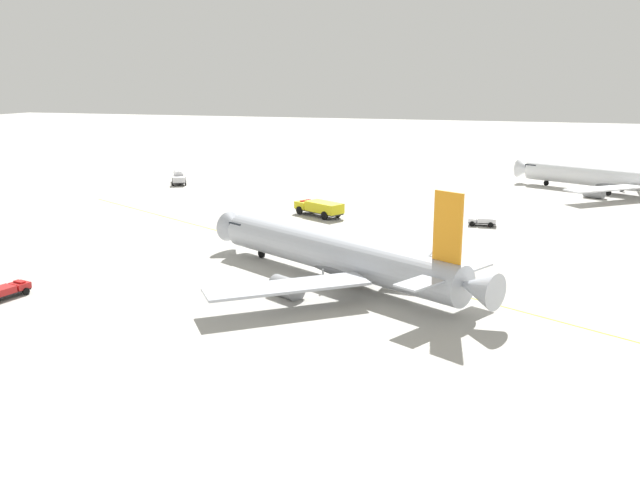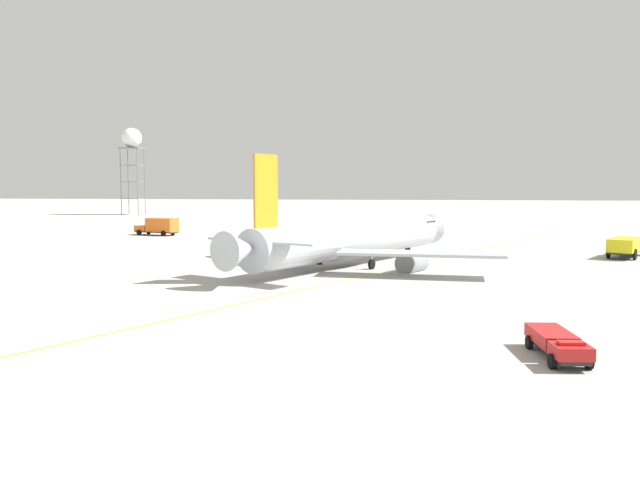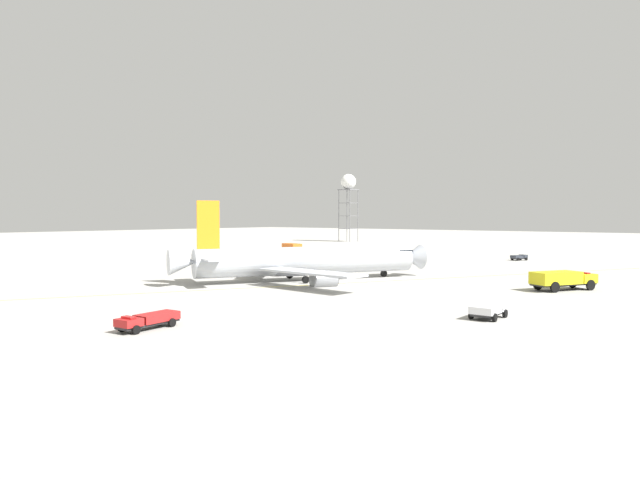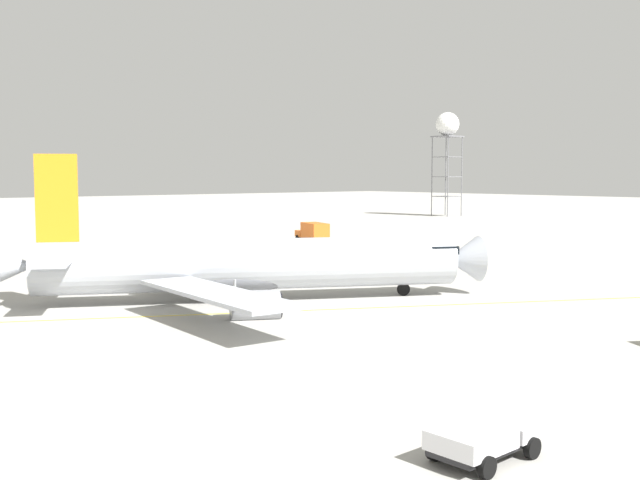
{
  "view_description": "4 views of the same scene",
  "coord_description": "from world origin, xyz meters",
  "views": [
    {
      "loc": [
        -68.96,
        -20.95,
        22.34
      ],
      "look_at": [
        0.65,
        1.26,
        4.5
      ],
      "focal_mm": 37.35,
      "sensor_mm": 36.0,
      "label": 1
    },
    {
      "loc": [
        6.37,
        -72.55,
        9.21
      ],
      "look_at": [
        -2.69,
        -4.47,
        3.19
      ],
      "focal_mm": 35.96,
      "sensor_mm": 36.0,
      "label": 2
    },
    {
      "loc": [
        57.25,
        -66.65,
        9.78
      ],
      "look_at": [
        -11.08,
        16.62,
        5.29
      ],
      "focal_mm": 32.35,
      "sensor_mm": 36.0,
      "label": 3
    },
    {
      "loc": [
        51.93,
        -36.15,
        10.36
      ],
      "look_at": [
        -11.08,
        16.62,
        3.32
      ],
      "focal_mm": 42.88,
      "sensor_mm": 36.0,
      "label": 4
    }
  ],
  "objects": [
    {
      "name": "ground_plane",
      "position": [
        0.0,
        0.0,
        0.0
      ],
      "size": [
        600.0,
        600.0,
        0.0
      ],
      "primitive_type": "plane",
      "color": "#ADAAA3"
    },
    {
      "name": "taxiway_centreline",
      "position": [
        6.2,
        -1.39,
        0.0
      ],
      "size": [
        60.93,
        116.46,
        0.01
      ],
      "rotation": [
        0.0,
        0.0,
        1.09
      ],
      "color": "yellow",
      "rests_on": "ground_plane"
    },
    {
      "name": "radar_tower",
      "position": [
        -75.02,
        111.74,
        21.75
      ],
      "size": [
        6.06,
        6.06,
        25.89
      ],
      "color": "slate",
      "rests_on": "ground_plane"
    },
    {
      "name": "ops_pickup_truck_extra",
      "position": [
        -16.21,
        30.33,
        0.81
      ],
      "size": [
        5.45,
        2.92,
        1.41
      ],
      "rotation": [
        0.0,
        0.0,
        6.07
      ],
      "color": "#232326",
      "rests_on": "ground_plane"
    },
    {
      "name": "baggage_truck_truck",
      "position": [
        10.82,
        59.3,
        0.71
      ],
      "size": [
        3.17,
        3.94,
        1.22
      ],
      "rotation": [
        0.0,
        0.0,
        1.11
      ],
      "color": "#232326",
      "rests_on": "ground_plane"
    },
    {
      "name": "ops_pickup_truck",
      "position": [
        14.43,
        -37.88,
        0.81
      ],
      "size": [
        2.56,
        5.94,
        1.41
      ],
      "rotation": [
        0.0,
        0.0,
        4.82
      ],
      "color": "#232326",
      "rests_on": "ground_plane"
    },
    {
      "name": "catering_truck_truck",
      "position": [
        -37.51,
        37.41,
        1.67
      ],
      "size": [
        8.58,
        4.96,
        3.1
      ],
      "rotation": [
        0.0,
        0.0,
        2.83
      ],
      "color": "#232326",
      "rests_on": "ground_plane"
    },
    {
      "name": "fire_tender_truck",
      "position": [
        34.03,
        11.96,
        1.53
      ],
      "size": [
        6.96,
        9.36,
        2.5
      ],
      "rotation": [
        0.0,
        0.0,
        1.07
      ],
      "color": "#232326",
      "rests_on": "ground_plane"
    },
    {
      "name": "pushback_tug_truck",
      "position": [
        35.02,
        -14.34,
        0.8
      ],
      "size": [
        2.68,
        4.23,
        1.3
      ],
      "rotation": [
        0.0,
        0.0,
        1.61
      ],
      "color": "#232326",
      "rests_on": "ground_plane"
    },
    {
      "name": "airliner_main",
      "position": [
        0.32,
        -0.94,
        2.84
      ],
      "size": [
        33.11,
        37.55,
        12.15
      ],
      "rotation": [
        0.0,
        0.0,
        1.08
      ],
      "color": "#B2B7C1",
      "rests_on": "ground_plane"
    }
  ]
}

